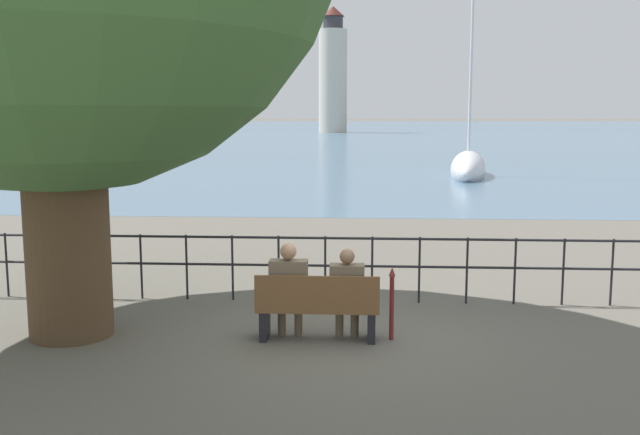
# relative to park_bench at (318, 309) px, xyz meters

# --- Properties ---
(ground_plane) EXTENTS (1000.00, 1000.00, 0.00)m
(ground_plane) POSITION_rel_park_bench_xyz_m (0.00, 0.06, -0.42)
(ground_plane) COLOR #605B51
(harbor_water) EXTENTS (600.00, 300.00, 0.01)m
(harbor_water) POSITION_rel_park_bench_xyz_m (0.00, 161.18, -0.42)
(harbor_water) COLOR slate
(harbor_water) RESTS_ON ground_plane
(park_bench) EXTENTS (1.61, 0.45, 0.90)m
(park_bench) POSITION_rel_park_bench_xyz_m (0.00, 0.00, 0.00)
(park_bench) COLOR brown
(park_bench) RESTS_ON ground_plane
(seated_person_left) EXTENTS (0.50, 0.35, 1.29)m
(seated_person_left) POSITION_rel_park_bench_xyz_m (-0.38, 0.07, 0.28)
(seated_person_left) COLOR brown
(seated_person_left) RESTS_ON ground_plane
(seated_person_right) EXTENTS (0.45, 0.35, 1.22)m
(seated_person_right) POSITION_rel_park_bench_xyz_m (0.38, 0.07, 0.25)
(seated_person_right) COLOR brown
(seated_person_right) RESTS_ON ground_plane
(promenade_railing) EXTENTS (11.88, 0.04, 1.05)m
(promenade_railing) POSITION_rel_park_bench_xyz_m (0.00, 1.99, 0.27)
(promenade_railing) COLOR black
(promenade_railing) RESTS_ON ground_plane
(closed_umbrella) EXTENTS (0.09, 0.09, 0.98)m
(closed_umbrella) POSITION_rel_park_bench_xyz_m (0.97, 0.09, 0.12)
(closed_umbrella) COLOR maroon
(closed_umbrella) RESTS_ON ground_plane
(sailboat_2) EXTENTS (4.34, 8.35, 12.25)m
(sailboat_2) POSITION_rel_park_bench_xyz_m (-19.73, 36.80, -0.12)
(sailboat_2) COLOR navy
(sailboat_2) RESTS_ON ground_plane
(sailboat_3) EXTENTS (2.71, 6.96, 11.34)m
(sailboat_3) POSITION_rel_park_bench_xyz_m (5.66, 25.36, -0.02)
(sailboat_3) COLOR silver
(sailboat_3) RESTS_ON ground_plane
(harbor_lighthouse) EXTENTS (4.58, 4.58, 20.09)m
(harbor_lighthouse) POSITION_rel_park_bench_xyz_m (-4.14, 108.26, 8.92)
(harbor_lighthouse) COLOR beige
(harbor_lighthouse) RESTS_ON ground_plane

